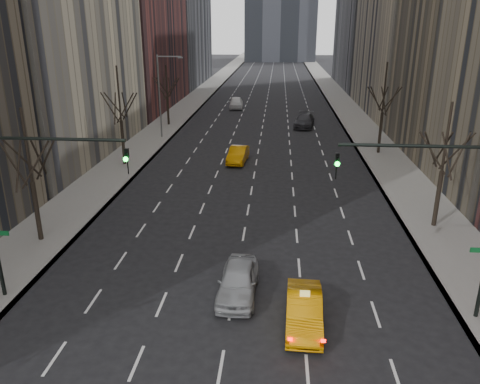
# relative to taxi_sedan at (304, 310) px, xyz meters

# --- Properties ---
(sidewalk_left) EXTENTS (4.50, 320.00, 0.15)m
(sidewalk_left) POSITION_rel_taxi_sedan_xyz_m (-15.49, 59.01, -0.63)
(sidewalk_left) COLOR slate
(sidewalk_left) RESTS_ON ground
(sidewalk_right) EXTENTS (4.50, 320.00, 0.15)m
(sidewalk_right) POSITION_rel_taxi_sedan_xyz_m (9.01, 59.01, -0.63)
(sidewalk_right) COLOR slate
(sidewalk_right) RESTS_ON ground
(tree_lw_b) EXTENTS (3.36, 3.50, 7.82)m
(tree_lw_b) POSITION_rel_taxi_sedan_xyz_m (-15.24, 7.01, 3.01)
(tree_lw_b) COLOR black
(tree_lw_b) RESTS_ON ground
(tree_lw_c) EXTENTS (3.36, 3.50, 8.74)m
(tree_lw_c) POSITION_rel_taxi_sedan_xyz_m (-15.24, 23.01, 3.33)
(tree_lw_c) COLOR black
(tree_lw_c) RESTS_ON ground
(tree_lw_d) EXTENTS (3.36, 3.50, 7.36)m
(tree_lw_d) POSITION_rel_taxi_sedan_xyz_m (-15.24, 41.01, 2.85)
(tree_lw_d) COLOR black
(tree_lw_d) RESTS_ON ground
(tree_rw_b) EXTENTS (3.36, 3.50, 7.82)m
(tree_rw_b) POSITION_rel_taxi_sedan_xyz_m (8.76, 11.01, 3.01)
(tree_rw_b) COLOR black
(tree_rw_b) RESTS_ON ground
(tree_rw_c) EXTENTS (3.36, 3.50, 8.74)m
(tree_rw_c) POSITION_rel_taxi_sedan_xyz_m (8.76, 29.01, 3.33)
(tree_rw_c) COLOR black
(tree_rw_c) RESTS_ON ground
(traffic_mast_left) EXTENTS (6.69, 0.39, 8.00)m
(traffic_mast_left) POSITION_rel_taxi_sedan_xyz_m (-12.34, 1.00, 4.78)
(traffic_mast_left) COLOR black
(traffic_mast_left) RESTS_ON ground
(traffic_mast_right) EXTENTS (6.69, 0.39, 8.00)m
(traffic_mast_right) POSITION_rel_taxi_sedan_xyz_m (5.87, 1.00, 4.78)
(traffic_mast_right) COLOR black
(traffic_mast_right) RESTS_ON ground
(streetlight_far) EXTENTS (2.83, 0.22, 9.00)m
(streetlight_far) POSITION_rel_taxi_sedan_xyz_m (-14.08, 34.01, 4.91)
(streetlight_far) COLOR slate
(streetlight_far) RESTS_ON ground
(taxi_sedan) EXTENTS (1.63, 4.34, 1.42)m
(taxi_sedan) POSITION_rel_taxi_sedan_xyz_m (0.00, 0.00, 0.00)
(taxi_sedan) COLOR orange
(taxi_sedan) RESTS_ON ground
(silver_sedan_ahead) EXTENTS (1.93, 4.51, 1.52)m
(silver_sedan_ahead) POSITION_rel_taxi_sedan_xyz_m (-3.01, 2.09, 0.05)
(silver_sedan_ahead) COLOR #95989D
(silver_sedan_ahead) RESTS_ON ground
(far_taxi) EXTENTS (1.92, 4.54, 1.46)m
(far_taxi) POSITION_rel_taxi_sedan_xyz_m (-4.96, 24.89, 0.02)
(far_taxi) COLOR orange
(far_taxi) RESTS_ON ground
(far_suv_grey) EXTENTS (3.03, 5.87, 1.63)m
(far_suv_grey) POSITION_rel_taxi_sedan_xyz_m (2.00, 41.53, 0.11)
(far_suv_grey) COLOR #2A292E
(far_suv_grey) RESTS_ON ground
(far_car_white) EXTENTS (2.29, 5.11, 1.70)m
(far_car_white) POSITION_rel_taxi_sedan_xyz_m (-7.77, 54.58, 0.14)
(far_car_white) COLOR silver
(far_car_white) RESTS_ON ground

